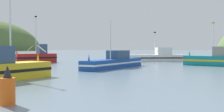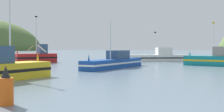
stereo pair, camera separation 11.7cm
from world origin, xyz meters
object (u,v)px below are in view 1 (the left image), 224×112
at_px(fishing_boat_yellow, 5,69).
at_px(fishing_boat_red, 36,57).
at_px(fishing_boat_blue, 115,62).
at_px(fishing_boat_teal, 216,60).
at_px(channel_buoy, 8,89).
at_px(fishing_boat_white, 156,57).

relative_size(fishing_boat_yellow, fishing_boat_red, 0.86).
xyz_separation_m(fishing_boat_red, fishing_boat_blue, (12.65, -12.22, -0.24)).
height_order(fishing_boat_teal, channel_buoy, fishing_boat_teal).
bearing_deg(fishing_boat_red, fishing_boat_yellow, 68.31).
bearing_deg(fishing_boat_blue, channel_buoy, 16.00).
distance_m(fishing_boat_teal, fishing_boat_red, 26.71).
bearing_deg(fishing_boat_teal, channel_buoy, 96.20).
relative_size(fishing_boat_red, fishing_boat_blue, 0.72).
relative_size(fishing_boat_teal, channel_buoy, 4.87).
bearing_deg(fishing_boat_red, fishing_boat_blue, 102.96).
relative_size(fishing_boat_red, channel_buoy, 5.30).
height_order(fishing_boat_red, fishing_boat_blue, fishing_boat_red).
relative_size(fishing_boat_teal, fishing_boat_blue, 0.66).
height_order(fishing_boat_yellow, fishing_boat_red, fishing_boat_red).
height_order(fishing_boat_red, fishing_boat_white, fishing_boat_red).
xyz_separation_m(fishing_boat_teal, fishing_boat_blue, (-12.87, -4.31, -0.13)).
height_order(fishing_boat_blue, fishing_boat_white, fishing_boat_blue).
bearing_deg(fishing_boat_yellow, fishing_boat_teal, -21.35).
relative_size(fishing_boat_white, channel_buoy, 6.91).
distance_m(fishing_boat_red, channel_buoy, 36.33).
distance_m(fishing_boat_yellow, fishing_boat_teal, 27.03).
bearing_deg(fishing_boat_white, fishing_boat_yellow, 56.21).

